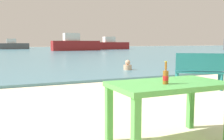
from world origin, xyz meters
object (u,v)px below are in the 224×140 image
at_px(bench_teal_center, 199,69).
at_px(boat_sailboat, 111,45).
at_px(beer_bottle_amber, 166,76).
at_px(picnic_table_green, 169,91).
at_px(swimmer_person, 128,66).
at_px(boat_barge, 14,45).
at_px(boat_tanker, 75,44).

height_order(bench_teal_center, boat_sailboat, boat_sailboat).
bearing_deg(boat_sailboat, beer_bottle_amber, -112.92).
xyz_separation_m(picnic_table_green, bench_teal_center, (2.90, 2.63, -0.11)).
bearing_deg(boat_sailboat, picnic_table_green, -112.81).
distance_m(swimmer_person, boat_barge, 33.66).
distance_m(beer_bottle_amber, boat_barge, 40.59).
height_order(beer_bottle_amber, swimmer_person, beer_bottle_amber).
relative_size(swimmer_person, boat_sailboat, 0.08).
xyz_separation_m(bench_teal_center, swimmer_person, (0.15, 4.30, -0.30)).
xyz_separation_m(picnic_table_green, swimmer_person, (3.05, 6.93, -0.41)).
height_order(beer_bottle_amber, bench_teal_center, beer_bottle_amber).
distance_m(bench_teal_center, swimmer_person, 4.31).
relative_size(boat_barge, boat_sailboat, 0.85).
bearing_deg(beer_bottle_amber, boat_tanker, 75.98).
bearing_deg(swimmer_person, beer_bottle_amber, -114.29).
xyz_separation_m(picnic_table_green, boat_barge, (0.53, 40.49, 0.01)).
xyz_separation_m(beer_bottle_amber, bench_teal_center, (3.02, 2.72, -0.31)).
bearing_deg(boat_barge, picnic_table_green, -90.75).
height_order(boat_barge, boat_tanker, boat_tanker).
xyz_separation_m(boat_barge, boat_tanker, (6.92, -10.28, 0.23)).
xyz_separation_m(beer_bottle_amber, boat_sailboat, (14.05, 33.23, -0.09)).
distance_m(picnic_table_green, bench_teal_center, 3.92).
bearing_deg(swimmer_person, picnic_table_green, -113.77).
xyz_separation_m(picnic_table_green, boat_tanker, (7.45, 30.22, 0.24)).
xyz_separation_m(picnic_table_green, beer_bottle_amber, (-0.12, -0.09, 0.20)).
bearing_deg(beer_bottle_amber, bench_teal_center, 42.06).
height_order(beer_bottle_amber, boat_tanker, boat_tanker).
distance_m(beer_bottle_amber, boat_tanker, 31.24).
relative_size(picnic_table_green, boat_sailboat, 0.27).
distance_m(bench_teal_center, boat_tanker, 27.96).
distance_m(beer_bottle_amber, boat_sailboat, 36.08).
height_order(beer_bottle_amber, boat_barge, boat_barge).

